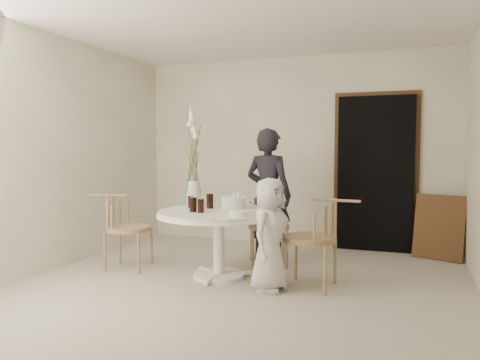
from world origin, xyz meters
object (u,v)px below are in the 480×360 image
(girl, at_px, (268,195))
(chair_right, at_px, (323,230))
(chair_left, at_px, (118,220))
(flower_vase, at_px, (193,164))
(birthday_cake, at_px, (233,203))
(boy, at_px, (269,234))
(table, at_px, (219,221))
(chair_far, at_px, (268,217))

(girl, bearing_deg, chair_right, 144.07)
(chair_left, bearing_deg, chair_right, -99.68)
(girl, bearing_deg, chair_left, 42.75)
(chair_right, bearing_deg, flower_vase, -96.80)
(chair_left, xyz_separation_m, birthday_cake, (1.33, 0.27, 0.23))
(boy, bearing_deg, chair_right, -56.23)
(flower_vase, bearing_deg, boy, -26.60)
(chair_right, xyz_separation_m, flower_vase, (-1.56, 0.31, 0.62))
(chair_right, distance_m, birthday_cake, 1.09)
(table, distance_m, boy, 0.70)
(birthday_cake, bearing_deg, girl, 71.69)
(table, bearing_deg, birthday_cake, 68.79)
(chair_left, xyz_separation_m, girl, (1.54, 0.92, 0.26))
(chair_far, xyz_separation_m, birthday_cake, (-0.22, -0.60, 0.24))
(table, distance_m, chair_right, 1.13)
(chair_left, relative_size, flower_vase, 0.75)
(birthday_cake, bearing_deg, boy, -41.02)
(table, bearing_deg, chair_far, 69.43)
(chair_right, xyz_separation_m, birthday_cake, (-1.04, 0.26, 0.20))
(table, distance_m, chair_left, 1.24)
(flower_vase, bearing_deg, chair_right, -11.37)
(chair_far, xyz_separation_m, chair_left, (-1.55, -0.87, 0.01))
(chair_far, bearing_deg, chair_right, -67.57)
(chair_left, height_order, boy, boy)
(birthday_cake, bearing_deg, chair_right, -14.06)
(table, relative_size, chair_right, 1.45)
(chair_far, distance_m, birthday_cake, 0.69)
(chair_right, relative_size, chair_left, 1.05)
(chair_left, distance_m, girl, 1.82)
(table, height_order, flower_vase, flower_vase)
(chair_left, bearing_deg, chair_far, -70.58)
(chair_far, bearing_deg, table, -131.57)
(birthday_cake, relative_size, flower_vase, 0.23)
(chair_left, bearing_deg, boy, -106.45)
(boy, bearing_deg, girl, 25.48)
(flower_vase, bearing_deg, chair_left, -158.63)
(chair_right, distance_m, flower_vase, 1.70)
(chair_far, height_order, birthday_cake, birthday_cake)
(chair_left, distance_m, birthday_cake, 1.37)
(boy, height_order, birthday_cake, boy)
(chair_right, xyz_separation_m, boy, (-0.48, -0.22, -0.03))
(boy, distance_m, flower_vase, 1.37)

